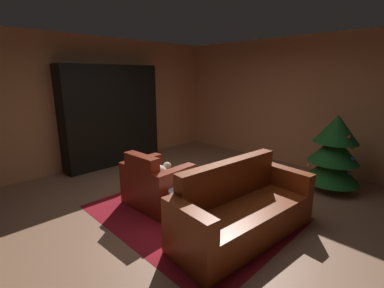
# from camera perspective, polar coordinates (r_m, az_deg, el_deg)

# --- Properties ---
(ground_plane) EXTENTS (7.40, 7.40, 0.00)m
(ground_plane) POSITION_cam_1_polar(r_m,az_deg,el_deg) (4.29, -0.46, -12.95)
(ground_plane) COLOR #986A4E
(wall_back) EXTENTS (5.98, 0.06, 2.76)m
(wall_back) POSITION_cam_1_polar(r_m,az_deg,el_deg) (6.41, 20.08, 8.23)
(wall_back) COLOR tan
(wall_back) RESTS_ON ground
(wall_left) EXTENTS (0.06, 6.28, 2.76)m
(wall_left) POSITION_cam_1_polar(r_m,az_deg,el_deg) (6.31, -19.81, 8.17)
(wall_left) COLOR tan
(wall_left) RESTS_ON ground
(area_rug) EXTENTS (2.72, 2.21, 0.01)m
(area_rug) POSITION_cam_1_polar(r_m,az_deg,el_deg) (4.12, -0.03, -14.14)
(area_rug) COLOR maroon
(area_rug) RESTS_ON ground
(bookshelf_unit) EXTENTS (0.39, 2.16, 2.17)m
(bookshelf_unit) POSITION_cam_1_polar(r_m,az_deg,el_deg) (6.28, -15.23, 5.79)
(bookshelf_unit) COLOR black
(bookshelf_unit) RESTS_ON ground
(armchair_red) EXTENTS (0.97, 0.78, 0.86)m
(armchair_red) POSITION_cam_1_polar(r_m,az_deg,el_deg) (4.25, -7.53, -8.67)
(armchair_red) COLOR maroon
(armchair_red) RESTS_ON ground
(couch_red) EXTENTS (0.90, 2.03, 0.92)m
(couch_red) POSITION_cam_1_polar(r_m,az_deg,el_deg) (3.54, 10.48, -13.83)
(couch_red) COLOR maroon
(couch_red) RESTS_ON ground
(coffee_table) EXTENTS (0.76, 0.76, 0.45)m
(coffee_table) POSITION_cam_1_polar(r_m,az_deg,el_deg) (3.76, 0.87, -10.04)
(coffee_table) COLOR black
(coffee_table) RESTS_ON ground
(book_stack_on_table) EXTENTS (0.22, 0.19, 0.08)m
(book_stack_on_table) POSITION_cam_1_polar(r_m,az_deg,el_deg) (3.75, 1.77, -8.75)
(book_stack_on_table) COLOR #378251
(book_stack_on_table) RESTS_ON coffee_table
(bottle_on_table) EXTENTS (0.08, 0.08, 0.28)m
(bottle_on_table) POSITION_cam_1_polar(r_m,az_deg,el_deg) (3.84, 3.15, -7.08)
(bottle_on_table) COLOR #1F5E1F
(bottle_on_table) RESTS_ON coffee_table
(decorated_tree) EXTENTS (0.91, 0.91, 1.32)m
(decorated_tree) POSITION_cam_1_polar(r_m,az_deg,el_deg) (5.24, 27.70, -1.53)
(decorated_tree) COLOR brown
(decorated_tree) RESTS_ON ground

